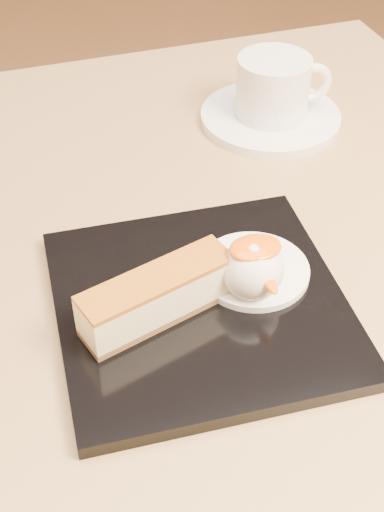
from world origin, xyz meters
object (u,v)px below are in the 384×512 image
object	(u,v)px
saucer	(270,117)
coffee_cup	(275,85)
ice_cream_scoop	(252,269)
cheesecake	(158,296)
table	(164,390)
dessert_plate	(200,305)

from	to	relation	value
saucer	coffee_cup	size ratio (longest dim) A/B	1.45
ice_cream_scoop	cheesecake	bearing A→B (deg)	180.00
table	dessert_plate	size ratio (longest dim) A/B	3.64
dessert_plate	saucer	size ratio (longest dim) A/B	1.47
table	saucer	xyz separation A→B (m)	(0.18, 0.19, 0.16)
table	cheesecake	size ratio (longest dim) A/B	6.39
cheesecake	ice_cream_scoop	bearing A→B (deg)	-16.13
saucer	coffee_cup	distance (m)	0.04
cheesecake	saucer	size ratio (longest dim) A/B	0.83
table	coffee_cup	bearing A→B (deg)	46.61
table	ice_cream_scoop	xyz separation A→B (m)	(0.06, -0.06, 0.19)
ice_cream_scoop	saucer	xyz separation A→B (m)	(0.12, 0.25, -0.03)
dessert_plate	saucer	xyz separation A→B (m)	(0.16, 0.24, -0.00)
ice_cream_scoop	saucer	size ratio (longest dim) A/B	0.32
saucer	coffee_cup	xyz separation A→B (m)	(0.00, -0.00, 0.04)
cheesecake	saucer	xyz separation A→B (m)	(0.20, 0.25, -0.03)
table	coffee_cup	world-z (taller)	coffee_cup
dessert_plate	ice_cream_scoop	distance (m)	0.05
dessert_plate	ice_cream_scoop	size ratio (longest dim) A/B	4.56
ice_cream_scoop	coffee_cup	bearing A→B (deg)	63.40
ice_cream_scoop	dessert_plate	bearing A→B (deg)	172.87
saucer	ice_cream_scoop	bearing A→B (deg)	-116.22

